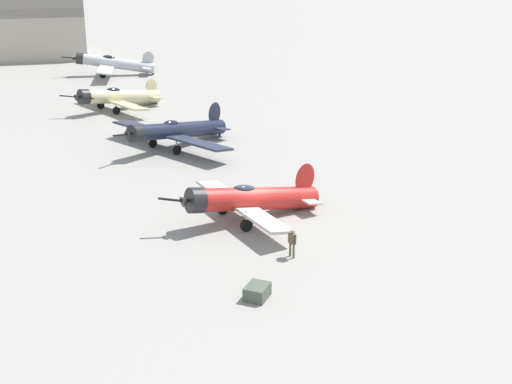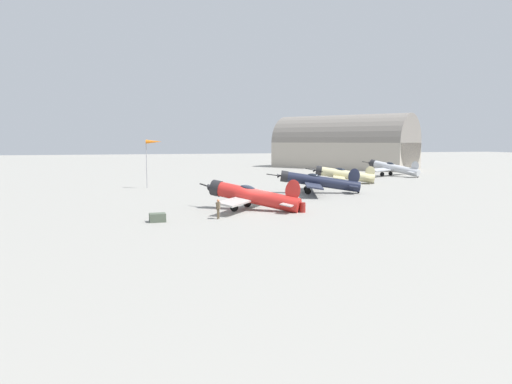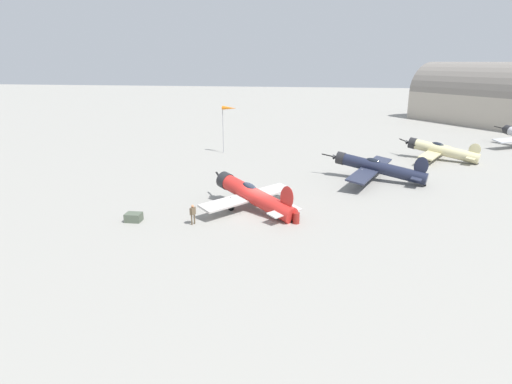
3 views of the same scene
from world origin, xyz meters
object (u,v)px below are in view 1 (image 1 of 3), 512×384
airplane_mid_apron (175,131)px  airplane_outer_stand (113,63)px  airplane_far_line (117,97)px  equipment_crate (257,292)px  airplane_foreground (249,199)px  fuel_drum (314,198)px  ground_crew_mechanic (292,240)px

airplane_mid_apron → airplane_outer_stand: (-24.13, 25.55, 0.07)m
airplane_far_line → equipment_crate: size_ratio=8.09×
airplane_far_line → equipment_crate: bearing=68.8°
airplane_far_line → equipment_crate: airplane_far_line is taller
airplane_foreground → airplane_outer_stand: (-36.68, 37.74, 0.21)m
airplane_foreground → equipment_crate: 10.64m
airplane_far_line → fuel_drum: bearing=83.1°
ground_crew_mechanic → equipment_crate: (0.12, -5.24, -0.69)m
airplane_mid_apron → airplane_outer_stand: airplane_mid_apron is taller
airplane_foreground → fuel_drum: bearing=-177.6°
ground_crew_mechanic → airplane_outer_stand: bearing=-106.1°
fuel_drum → airplane_mid_apron: bearing=152.9°
airplane_outer_stand → ground_crew_mechanic: bearing=104.4°
equipment_crate → airplane_foreground: bearing=116.4°
airplane_foreground → airplane_mid_apron: (-12.55, 12.20, 0.14)m
airplane_mid_apron → airplane_outer_stand: 35.14m
ground_crew_mechanic → fuel_drum: 8.68m
airplane_foreground → airplane_far_line: size_ratio=0.84×
airplane_far_line → ground_crew_mechanic: airplane_far_line is taller
airplane_mid_apron → airplane_outer_stand: size_ratio=1.14×
airplane_mid_apron → airplane_far_line: bearing=-108.8°
airplane_outer_stand → fuel_drum: (39.61, -33.48, -1.13)m
airplane_outer_stand → airplane_far_line: bearing=95.8°
airplane_mid_apron → equipment_crate: (17.27, -21.68, -1.17)m
airplane_mid_apron → equipment_crate: airplane_mid_apron is taller
fuel_drum → airplane_far_line: bearing=147.9°
airplane_foreground → ground_crew_mechanic: bearing=84.2°
airplane_mid_apron → equipment_crate: bearing=57.2°
fuel_drum → airplane_outer_stand: bearing=139.8°
airplane_far_line → airplane_outer_stand: (-11.52, 15.89, 0.20)m
airplane_mid_apron → airplane_far_line: 15.88m
airplane_outer_stand → fuel_drum: airplane_outer_stand is taller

